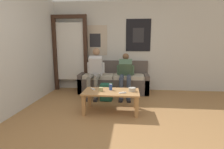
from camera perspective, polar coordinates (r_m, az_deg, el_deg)
ground_plane at (r=2.70m, az=0.00°, el=-20.20°), size 18.00×18.00×0.00m
wall_back at (r=5.16m, az=2.96°, el=9.15°), size 10.00×0.07×2.55m
door_frame at (r=5.22m, az=-13.48°, el=8.04°), size 1.00×0.10×2.15m
couch at (r=4.95m, az=0.60°, el=-2.29°), size 1.91×0.68×0.87m
coffee_table at (r=3.51m, az=-0.29°, el=-6.62°), size 1.11×0.60×0.42m
person_seated_adult at (r=4.59m, az=-5.55°, el=1.46°), size 0.47×0.91×1.24m
person_seated_teen at (r=4.55m, az=4.39°, el=0.58°), size 0.47×1.01×1.10m
backpack at (r=4.23m, az=-1.88°, el=-5.90°), size 0.29×0.26×0.41m
ceramic_bowl at (r=3.50m, az=6.56°, el=-4.80°), size 0.15×0.15×0.07m
pillar_candle at (r=3.49m, az=-3.65°, el=-4.85°), size 0.09×0.09×0.09m
drink_can_blue at (r=3.56m, az=-0.45°, el=-4.10°), size 0.07×0.07×0.12m
game_controller_near_left at (r=3.34m, az=3.46°, el=-5.95°), size 0.14×0.09×0.03m
game_controller_near_right at (r=3.63m, az=-6.24°, el=-4.70°), size 0.12×0.13×0.03m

